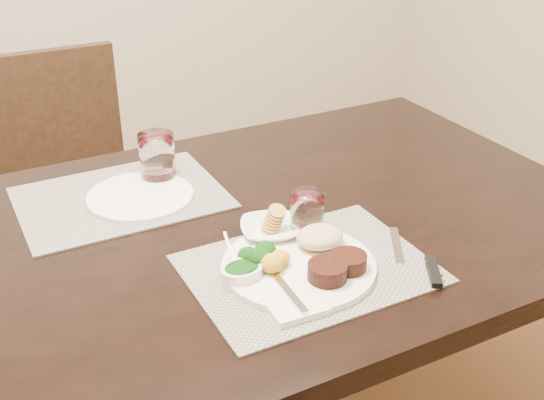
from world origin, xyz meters
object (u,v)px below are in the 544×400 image
chair_far (70,176)px  dinner_plate (306,261)px  cracker_bowl (270,229)px  wine_glass_near (307,216)px  steak_knife (424,265)px  far_plate (140,196)px

chair_far → dinner_plate: chair_far is taller
chair_far → cracker_bowl: chair_far is taller
wine_glass_near → cracker_bowl: bearing=159.6°
steak_knife → dinner_plate: bearing=-175.9°
steak_knife → far_plate: (-0.40, 0.53, 0.00)m
steak_knife → far_plate: size_ratio=0.92×
chair_far → cracker_bowl: 1.07m
chair_far → wine_glass_near: size_ratio=9.32×
dinner_plate → cracker_bowl: size_ratio=1.89×
steak_knife → chair_far: bearing=139.7°
cracker_bowl → chair_far: bearing=102.0°
steak_knife → far_plate: bearing=157.8°
wine_glass_near → far_plate: bearing=129.4°
steak_knife → wine_glass_near: wine_glass_near is taller
steak_knife → cracker_bowl: cracker_bowl is taller
chair_far → steak_knife: (0.43, -1.26, 0.26)m
cracker_bowl → wine_glass_near: size_ratio=1.63×
chair_far → far_plate: bearing=-87.8°
steak_knife → cracker_bowl: bearing=162.2°
steak_knife → cracker_bowl: (-0.21, 0.24, 0.01)m
far_plate → cracker_bowl: bearing=-57.1°
chair_far → far_plate: 0.77m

